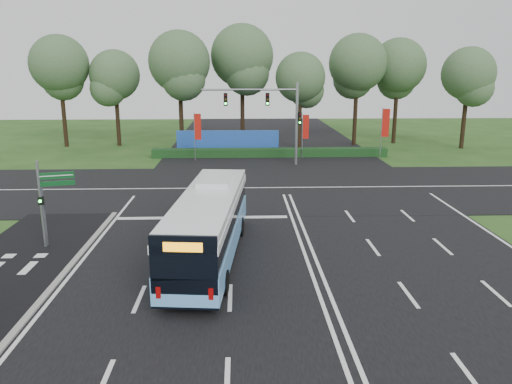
# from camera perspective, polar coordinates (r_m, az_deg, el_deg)

# --- Properties ---
(ground) EXTENTS (120.00, 120.00, 0.00)m
(ground) POSITION_cam_1_polar(r_m,az_deg,el_deg) (23.46, 5.35, -6.50)
(ground) COLOR #244717
(ground) RESTS_ON ground
(road_main) EXTENTS (20.00, 120.00, 0.04)m
(road_main) POSITION_cam_1_polar(r_m,az_deg,el_deg) (23.45, 5.35, -6.46)
(road_main) COLOR black
(road_main) RESTS_ON ground
(road_cross) EXTENTS (120.00, 14.00, 0.05)m
(road_cross) POSITION_cam_1_polar(r_m,az_deg,el_deg) (34.88, 2.89, 0.48)
(road_cross) COLOR black
(road_cross) RESTS_ON ground
(bike_path) EXTENTS (5.00, 18.00, 0.06)m
(bike_path) POSITION_cam_1_polar(r_m,az_deg,el_deg) (22.60, -27.21, -8.82)
(bike_path) COLOR black
(bike_path) RESTS_ON ground
(kerb_strip) EXTENTS (0.25, 18.00, 0.12)m
(kerb_strip) POSITION_cam_1_polar(r_m,az_deg,el_deg) (21.69, -21.40, -9.06)
(kerb_strip) COLOR gray
(kerb_strip) RESTS_ON ground
(city_bus) EXTENTS (3.35, 11.25, 3.18)m
(city_bus) POSITION_cam_1_polar(r_m,az_deg,el_deg) (21.75, -5.36, -3.70)
(city_bus) COLOR #6BB3F9
(city_bus) RESTS_ON ground
(pedestrian_signal) EXTENTS (0.31, 0.41, 3.32)m
(pedestrian_signal) POSITION_cam_1_polar(r_m,az_deg,el_deg) (25.12, -23.16, -1.86)
(pedestrian_signal) COLOR gray
(pedestrian_signal) RESTS_ON ground
(street_sign) EXTENTS (1.57, 0.50, 4.14)m
(street_sign) POSITION_cam_1_polar(r_m,az_deg,el_deg) (24.77, -22.67, -0.16)
(street_sign) COLOR gray
(street_sign) RESTS_ON ground
(banner_flag_left) EXTENTS (0.64, 0.08, 4.32)m
(banner_flag_left) POSITION_cam_1_polar(r_m,az_deg,el_deg) (44.95, -6.76, 7.10)
(banner_flag_left) COLOR gray
(banner_flag_left) RESTS_ON ground
(banner_flag_mid) EXTENTS (0.60, 0.12, 4.09)m
(banner_flag_mid) POSITION_cam_1_polar(r_m,az_deg,el_deg) (46.27, 5.62, 7.16)
(banner_flag_mid) COLOR gray
(banner_flag_mid) RESTS_ON ground
(banner_flag_right) EXTENTS (0.68, 0.23, 4.70)m
(banner_flag_right) POSITION_cam_1_polar(r_m,az_deg,el_deg) (46.82, 14.47, 7.32)
(banner_flag_right) COLOR gray
(banner_flag_right) RESTS_ON ground
(traffic_light_gantry) EXTENTS (8.41, 0.28, 7.00)m
(traffic_light_gantry) POSITION_cam_1_polar(r_m,az_deg,el_deg) (42.53, 2.27, 9.28)
(traffic_light_gantry) COLOR gray
(traffic_light_gantry) RESTS_ON ground
(hedge) EXTENTS (22.00, 1.20, 0.80)m
(hedge) POSITION_cam_1_polar(r_m,az_deg,el_deg) (47.02, 1.61, 4.51)
(hedge) COLOR black
(hedge) RESTS_ON ground
(blue_hoarding) EXTENTS (10.00, 0.30, 2.20)m
(blue_hoarding) POSITION_cam_1_polar(r_m,az_deg,el_deg) (49.30, -3.23, 5.76)
(blue_hoarding) COLOR blue
(blue_hoarding) RESTS_ON ground
(eucalyptus_row) EXTENTS (47.17, 9.43, 12.64)m
(eucalyptus_row) POSITION_cam_1_polar(r_m,az_deg,el_deg) (52.96, 0.52, 14.25)
(eucalyptus_row) COLOR black
(eucalyptus_row) RESTS_ON ground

